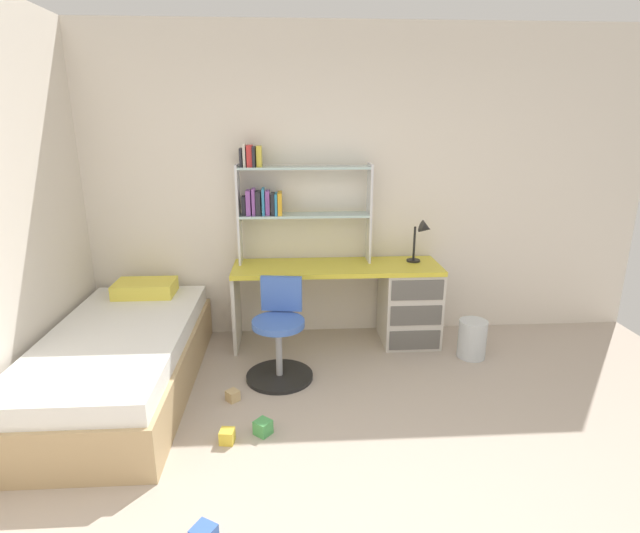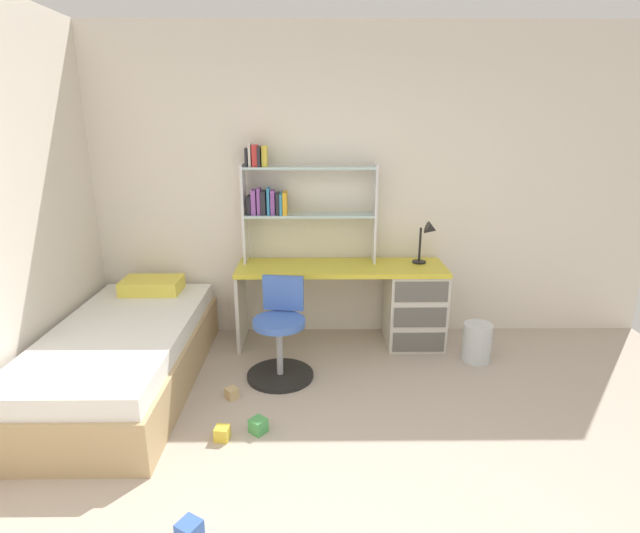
# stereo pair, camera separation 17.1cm
# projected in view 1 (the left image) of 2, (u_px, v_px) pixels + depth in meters

# --- Properties ---
(room_shell) EXTENTS (5.52, 6.38, 2.72)m
(room_shell) POSITION_uv_depth(u_px,v_px,m) (164.00, 220.00, 2.93)
(room_shell) COLOR silver
(room_shell) RESTS_ON ground_plane
(desk) EXTENTS (1.80, 0.53, 0.72)m
(desk) POSITION_uv_depth(u_px,v_px,m) (389.00, 299.00, 4.39)
(desk) COLOR gold
(desk) RESTS_ON ground_plane
(bookshelf_hutch) EXTENTS (1.15, 0.22, 1.02)m
(bookshelf_hutch) POSITION_uv_depth(u_px,v_px,m) (286.00, 196.00, 4.22)
(bookshelf_hutch) COLOR silver
(bookshelf_hutch) RESTS_ON desk
(desk_lamp) EXTENTS (0.20, 0.17, 0.38)m
(desk_lamp) POSITION_uv_depth(u_px,v_px,m) (423.00, 234.00, 4.29)
(desk_lamp) COLOR black
(desk_lamp) RESTS_ON desk
(swivel_chair) EXTENTS (0.52, 0.52, 0.78)m
(swivel_chair) POSITION_uv_depth(u_px,v_px,m) (279.00, 341.00, 3.79)
(swivel_chair) COLOR black
(swivel_chair) RESTS_ON ground_plane
(bed_platform) EXTENTS (1.01, 2.03, 0.60)m
(bed_platform) POSITION_uv_depth(u_px,v_px,m) (121.00, 360.00, 3.61)
(bed_platform) COLOR tan
(bed_platform) RESTS_ON ground_plane
(waste_bin) EXTENTS (0.24, 0.24, 0.33)m
(waste_bin) POSITION_uv_depth(u_px,v_px,m) (472.00, 339.00, 4.15)
(waste_bin) COLOR silver
(waste_bin) RESTS_ON ground_plane
(toy_block_natural_0) EXTENTS (0.11, 0.11, 0.08)m
(toy_block_natural_0) POSITION_uv_depth(u_px,v_px,m) (233.00, 396.00, 3.52)
(toy_block_natural_0) COLOR tan
(toy_block_natural_0) RESTS_ON ground_plane
(toy_block_yellow_2) EXTENTS (0.10, 0.10, 0.09)m
(toy_block_yellow_2) POSITION_uv_depth(u_px,v_px,m) (227.00, 436.00, 3.06)
(toy_block_yellow_2) COLOR gold
(toy_block_yellow_2) RESTS_ON ground_plane
(toy_block_green_3) EXTENTS (0.13, 0.13, 0.09)m
(toy_block_green_3) POSITION_uv_depth(u_px,v_px,m) (263.00, 427.00, 3.15)
(toy_block_green_3) COLOR #479E51
(toy_block_green_3) RESTS_ON ground_plane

